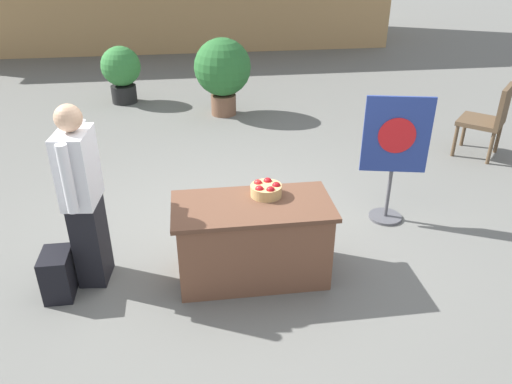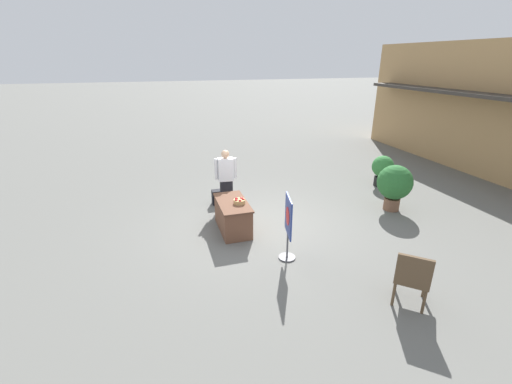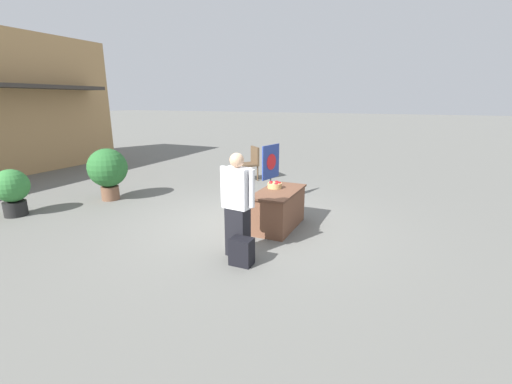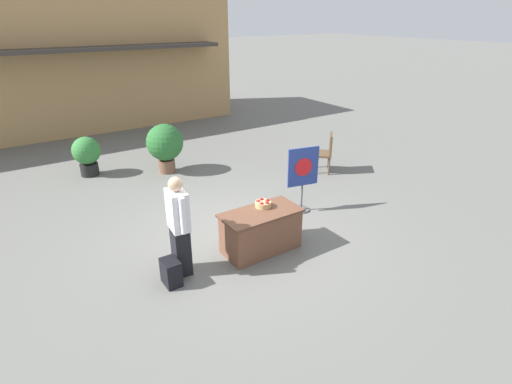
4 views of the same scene
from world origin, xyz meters
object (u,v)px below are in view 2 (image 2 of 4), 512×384
at_px(poster_board, 288,225).
at_px(potted_plant_near_left, 395,184).
at_px(display_table, 233,216).
at_px(potted_plant_near_right, 383,169).
at_px(apple_basket, 239,201).
at_px(backpack, 218,197).
at_px(patio_chair, 412,276).
at_px(person_visitor, 226,179).

height_order(poster_board, potted_plant_near_left, poster_board).
distance_m(display_table, potted_plant_near_right, 5.68).
xyz_separation_m(apple_basket, potted_plant_near_left, (-0.05, 4.38, -0.04)).
bearing_deg(potted_plant_near_left, apple_basket, -89.35).
relative_size(backpack, patio_chair, 0.41).
distance_m(backpack, patio_chair, 5.76).
height_order(apple_basket, potted_plant_near_left, potted_plant_near_left).
bearing_deg(person_visitor, display_table, -0.00).
xyz_separation_m(potted_plant_near_left, potted_plant_near_right, (-1.76, 0.91, -0.18)).
bearing_deg(potted_plant_near_right, patio_chair, -31.29).
distance_m(display_table, backpack, 1.71).
distance_m(apple_basket, poster_board, 1.60).
bearing_deg(display_table, apple_basket, 44.65).
relative_size(apple_basket, potted_plant_near_left, 0.22).
bearing_deg(patio_chair, apple_basket, 74.21).
bearing_deg(patio_chair, backpack, 66.11).
height_order(backpack, potted_plant_near_right, potted_plant_near_right).
distance_m(apple_basket, potted_plant_near_right, 5.59).
height_order(person_visitor, potted_plant_near_right, person_visitor).
xyz_separation_m(display_table, backpack, (-1.70, -0.05, -0.17)).
height_order(apple_basket, backpack, apple_basket).
height_order(person_visitor, potted_plant_near_left, person_visitor).
height_order(backpack, potted_plant_near_left, potted_plant_near_left).
height_order(person_visitor, backpack, person_visitor).
xyz_separation_m(apple_basket, backpack, (-1.85, -0.19, -0.60)).
bearing_deg(patio_chair, poster_board, 78.89).
height_order(backpack, poster_board, poster_board).
height_order(patio_chair, potted_plant_near_left, potted_plant_near_left).
xyz_separation_m(poster_board, potted_plant_near_left, (-1.50, 3.72, -0.02)).
relative_size(display_table, backpack, 3.33).
bearing_deg(person_visitor, potted_plant_near_left, 76.87).
bearing_deg(poster_board, backpack, -63.13).
bearing_deg(person_visitor, backpack, -137.55).
xyz_separation_m(apple_basket, patio_chair, (3.42, 2.11, -0.23)).
bearing_deg(apple_basket, patio_chair, 31.73).
relative_size(person_visitor, backpack, 3.95).
xyz_separation_m(backpack, potted_plant_near_left, (1.80, 4.57, 0.56)).
relative_size(backpack, potted_plant_near_left, 0.33).
distance_m(patio_chair, potted_plant_near_right, 6.11).
relative_size(display_table, potted_plant_near_left, 1.09).
xyz_separation_m(backpack, potted_plant_near_right, (0.04, 5.48, 0.38)).
bearing_deg(person_visitor, poster_board, 18.22).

